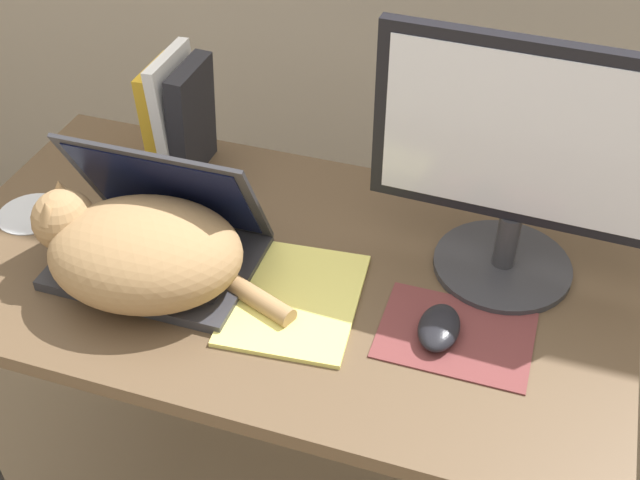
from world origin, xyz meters
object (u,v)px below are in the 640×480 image
Objects in this scene: laptop at (160,240)px; computer_mouse at (439,327)px; external_monitor at (522,162)px; book_row at (179,117)px; cd_disc at (31,214)px; cat at (139,250)px; notepad at (294,299)px.

laptop reaches higher than computer_mouse.
computer_mouse is (0.47, -0.03, -0.02)m from laptop.
computer_mouse is (-0.07, -0.18, -0.19)m from external_monitor.
cd_disc is (-0.20, -0.22, -0.11)m from book_row.
cat is at bearing -157.47° from external_monitor.
laptop is 0.70× the size of external_monitor.
cat is 0.59m from external_monitor.
external_monitor is at bearing 15.85° from laptop.
computer_mouse reaches higher than cd_disc.
external_monitor is at bearing 30.70° from notepad.
laptop is 1.23× the size of notepad.
cat is 4.41× the size of computer_mouse.
computer_mouse is at bearing -3.51° from laptop.
book_row reaches higher than notepad.
computer_mouse is 0.42× the size of book_row.
external_monitor is 3.80× the size of cd_disc.
cd_disc is (-0.75, 0.07, -0.02)m from computer_mouse.
book_row is at bearing 48.66° from cd_disc.
notepad is (0.24, -0.02, -0.04)m from laptop.
computer_mouse is 0.37× the size of notepad.
notepad is 2.19× the size of cd_disc.
external_monitor reaches higher than book_row.
laptop is at bearing 93.37° from cat.
laptop is 0.47m from computer_mouse.
cd_disc is at bearing 174.98° from computer_mouse.
notepad is 0.52m from cd_disc.
cd_disc is at bearing 159.49° from cat.
laptop is at bearing -7.54° from cd_disc.
external_monitor is at bearing 69.31° from computer_mouse.
laptop reaches higher than cat.
computer_mouse is 0.82× the size of cd_disc.
computer_mouse is at bearing -27.47° from book_row.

